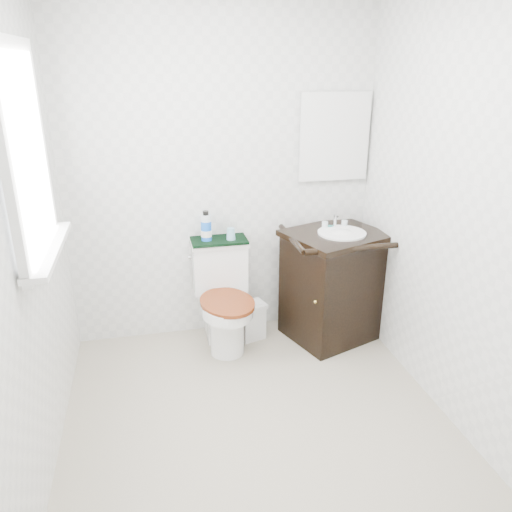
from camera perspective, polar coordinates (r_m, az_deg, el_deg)
name	(u,v)px	position (r m, az deg, el deg)	size (l,w,h in m)	color
floor	(260,426)	(3.02, 0.43, -18.88)	(2.40, 2.40, 0.00)	#AEA48C
wall_back	(222,176)	(3.57, -3.90, 9.09)	(2.40, 2.40, 0.00)	silver
wall_front	(362,362)	(1.39, 11.98, -11.81)	(2.40, 2.40, 0.00)	silver
wall_left	(18,244)	(2.44, -25.53, 1.23)	(2.40, 2.40, 0.00)	silver
wall_right	(462,213)	(2.88, 22.45, 4.52)	(2.40, 2.40, 0.00)	silver
window	(24,155)	(2.59, -25.01, 10.44)	(0.02, 0.70, 0.90)	white
mirror	(334,137)	(3.71, 8.93, 13.28)	(0.50, 0.02, 0.60)	silver
toilet	(223,301)	(3.64, -3.78, -5.19)	(0.44, 0.65, 0.75)	white
vanity	(333,283)	(3.73, 8.84, -3.01)	(0.81, 0.75, 0.92)	black
trash_bin	(252,320)	(3.76, -0.51, -7.36)	(0.23, 0.21, 0.29)	silver
towel	(219,240)	(3.58, -4.25, 1.80)	(0.40, 0.22, 0.02)	black
mouthwash_bottle	(206,227)	(3.53, -5.72, 3.32)	(0.07, 0.07, 0.21)	blue
cup	(231,234)	(3.55, -2.89, 2.55)	(0.07, 0.07, 0.08)	#7DB6CD
soap_bar	(329,226)	(3.69, 8.36, 3.39)	(0.08, 0.05, 0.02)	#197C77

